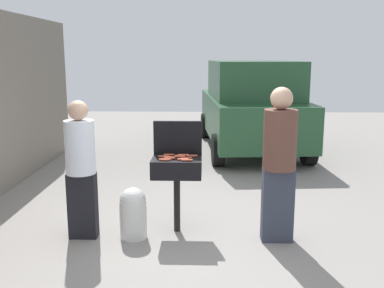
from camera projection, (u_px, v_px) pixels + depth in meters
The scene contains 20 objects.
ground_plane at pixel (177, 237), 5.31m from camera, with size 24.00×24.00×0.00m, color gray.
bbq_grill at pixel (177, 170), 5.34m from camera, with size 0.60×0.44×0.92m.
grill_lid_open at pixel (178, 138), 5.49m from camera, with size 0.60×0.05×0.42m, color black.
hot_dog_0 at pixel (186, 158), 5.26m from camera, with size 0.03×0.03×0.13m, color #AD4228.
hot_dog_1 at pixel (164, 160), 5.18m from camera, with size 0.03×0.03×0.13m, color #B74C33.
hot_dog_2 at pixel (169, 157), 5.31m from camera, with size 0.03×0.03×0.13m, color #C6593D.
hot_dog_3 at pixel (180, 156), 5.38m from camera, with size 0.03×0.03×0.13m, color #AD4228.
hot_dog_4 at pixel (183, 159), 5.20m from camera, with size 0.03×0.03×0.13m, color #C6593D.
hot_dog_5 at pixel (183, 155), 5.43m from camera, with size 0.03×0.03×0.13m, color #C6593D.
hot_dog_6 at pixel (164, 156), 5.35m from camera, with size 0.03×0.03×0.13m, color #B74C33.
hot_dog_7 at pixel (187, 160), 5.16m from camera, with size 0.03×0.03×0.13m, color #B74C33.
hot_dog_8 at pixel (170, 158), 5.26m from camera, with size 0.03×0.03×0.13m, color #C6593D.
hot_dog_9 at pixel (167, 159), 5.22m from camera, with size 0.03×0.03×0.13m, color #B74C33.
hot_dog_10 at pixel (169, 155), 5.44m from camera, with size 0.03×0.03×0.13m, color #AD4228.
hot_dog_11 at pixel (180, 157), 5.34m from camera, with size 0.03×0.03×0.13m, color #B74C33.
hot_dog_12 at pixel (192, 156), 5.38m from camera, with size 0.03×0.03×0.13m, color #B74C33.
propane_tank at pixel (133, 212), 5.23m from camera, with size 0.32×0.32×0.62m.
person_left at pixel (81, 165), 5.14m from camera, with size 0.34×0.34×1.64m.
person_right at pixel (279, 159), 5.03m from camera, with size 0.38×0.38×1.80m.
parked_minivan at pixel (251, 105), 10.01m from camera, with size 2.31×4.54×2.02m.
Camera 1 is at (0.34, -4.98, 2.14)m, focal length 41.38 mm.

